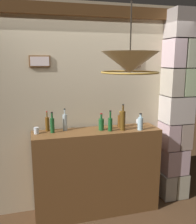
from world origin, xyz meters
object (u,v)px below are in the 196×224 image
object	(u,v)px
liquor_bottle_vodka	(110,124)
liquor_bottle_scotch	(140,123)
liquor_bottle_rum	(47,124)
liquor_bottle_gin	(101,124)
glass_tumbler_highball	(36,131)
liquor_bottle_bourbon	(65,122)
liquor_bottle_sherry	(52,125)
liquor_bottle_amaro	(123,120)
glass_tumbler_rocks	(139,122)
liquor_bottle_vermouth	(120,121)
pendant_lamp	(130,63)

from	to	relation	value
liquor_bottle_vodka	liquor_bottle_scotch	bearing A→B (deg)	-8.16
liquor_bottle_rum	liquor_bottle_vodka	bearing A→B (deg)	-14.94
liquor_bottle_gin	liquor_bottle_vodka	world-z (taller)	liquor_bottle_vodka
liquor_bottle_vodka	glass_tumbler_highball	distance (m)	0.91
liquor_bottle_gin	liquor_bottle_bourbon	size ratio (longest dim) A/B	0.78
liquor_bottle_sherry	liquor_bottle_rum	distance (m)	0.10
liquor_bottle_amaro	liquor_bottle_sherry	xyz separation A→B (m)	(-0.88, 0.13, -0.03)
liquor_bottle_gin	liquor_bottle_sherry	bearing A→B (deg)	175.21
glass_tumbler_highball	liquor_bottle_rum	bearing A→B (deg)	31.18
liquor_bottle_vodka	glass_tumbler_highball	bearing A→B (deg)	172.44
liquor_bottle_gin	liquor_bottle_rum	xyz separation A→B (m)	(-0.67, 0.14, 0.01)
liquor_bottle_sherry	liquor_bottle_vodka	xyz separation A→B (m)	(0.71, -0.12, -0.00)
liquor_bottle_sherry	glass_tumbler_highball	bearing A→B (deg)	178.70
liquor_bottle_scotch	liquor_bottle_vodka	size ratio (longest dim) A/B	0.82
liquor_bottle_amaro	liquor_bottle_gin	bearing A→B (deg)	164.00
liquor_bottle_bourbon	liquor_bottle_sherry	xyz separation A→B (m)	(-0.16, -0.06, -0.01)
liquor_bottle_bourbon	glass_tumbler_rocks	world-z (taller)	liquor_bottle_bourbon
liquor_bottle_bourbon	liquor_bottle_gin	bearing A→B (deg)	-14.26
liquor_bottle_amaro	glass_tumbler_highball	bearing A→B (deg)	173.00
liquor_bottle_gin	liquor_bottle_amaro	world-z (taller)	liquor_bottle_amaro
liquor_bottle_bourbon	liquor_bottle_vodka	world-z (taller)	liquor_bottle_bourbon
liquor_bottle_vermouth	liquor_bottle_vodka	size ratio (longest dim) A/B	0.82
liquor_bottle_sherry	pendant_lamp	distance (m)	1.36
liquor_bottle_gin	pendant_lamp	xyz separation A→B (m)	(-0.00, -0.90, 0.77)
liquor_bottle_amaro	liquor_bottle_rum	size ratio (longest dim) A/B	1.31
liquor_bottle_scotch	glass_tumbler_highball	bearing A→B (deg)	172.26
liquor_bottle_scotch	liquor_bottle_bourbon	bearing A→B (deg)	165.94
liquor_bottle_scotch	liquor_bottle_rum	size ratio (longest dim) A/B	0.85
liquor_bottle_rum	glass_tumbler_rocks	xyz separation A→B (m)	(1.26, 0.02, -0.06)
glass_tumbler_highball	liquor_bottle_scotch	bearing A→B (deg)	-7.74
liquor_bottle_amaro	liquor_bottle_vodka	size ratio (longest dim) A/B	1.27
liquor_bottle_gin	liquor_bottle_amaro	distance (m)	0.28
liquor_bottle_sherry	liquor_bottle_vodka	size ratio (longest dim) A/B	0.98
glass_tumbler_rocks	liquor_bottle_rum	bearing A→B (deg)	-179.06
liquor_bottle_bourbon	liquor_bottle_scotch	world-z (taller)	liquor_bottle_bourbon
liquor_bottle_bourbon	liquor_bottle_rum	size ratio (longest dim) A/B	1.10
liquor_bottle_sherry	glass_tumbler_rocks	size ratio (longest dim) A/B	3.58
liquor_bottle_gin	glass_tumbler_highball	distance (m)	0.81
liquor_bottle_amaro	glass_tumbler_highball	world-z (taller)	liquor_bottle_amaro
liquor_bottle_bourbon	liquor_bottle_vermouth	bearing A→B (deg)	-3.73
liquor_bottle_vodka	glass_tumbler_highball	size ratio (longest dim) A/B	3.35
liquor_bottle_vodka	glass_tumbler_rocks	world-z (taller)	liquor_bottle_vodka
liquor_bottle_amaro	glass_tumbler_rocks	bearing A→B (deg)	35.60
liquor_bottle_sherry	liquor_bottle_gin	bearing A→B (deg)	-4.79
glass_tumbler_rocks	pendant_lamp	size ratio (longest dim) A/B	0.12
liquor_bottle_scotch	liquor_bottle_sherry	bearing A→B (deg)	171.14
liquor_bottle_gin	glass_tumbler_highball	xyz separation A→B (m)	(-0.81, 0.06, -0.04)
liquor_bottle_gin	pendant_lamp	bearing A→B (deg)	-90.13
liquor_bottle_bourbon	glass_tumbler_rocks	bearing A→B (deg)	2.57
liquor_bottle_gin	glass_tumbler_highball	size ratio (longest dim) A/B	2.80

